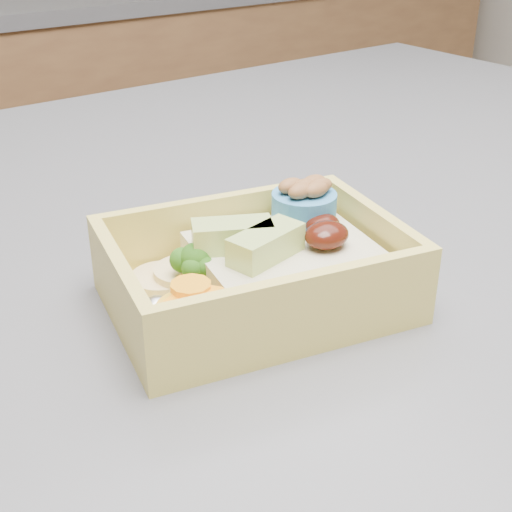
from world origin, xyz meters
TOP-DOWN VIEW (x-y plane):
  - bento_box at (-0.03, -0.18)m, footprint 0.19×0.15m

SIDE VIEW (x-z plane):
  - bento_box at x=-0.03m, z-range 0.91..0.97m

